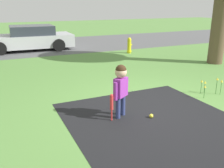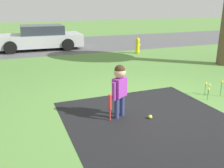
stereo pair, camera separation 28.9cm
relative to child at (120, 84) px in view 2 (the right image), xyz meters
name	(u,v)px [view 2 (the right image)]	position (x,y,z in m)	size (l,w,h in m)	color
ground_plane	(152,106)	(0.89, 0.21, -0.69)	(60.00, 60.00, 0.00)	#5B8C42
street_strip	(65,45)	(0.89, 9.77, -0.69)	(40.00, 6.00, 0.01)	#59595B
child	(120,84)	(0.00, 0.00, 0.00)	(0.38, 0.29, 1.07)	navy
baseball_bat	(110,104)	(-0.24, -0.09, -0.34)	(0.06, 0.06, 0.55)	red
sports_ball	(150,117)	(0.53, -0.31, -0.65)	(0.08, 0.08, 0.08)	yellow
fire_hydrant	(138,46)	(3.47, 5.95, -0.34)	(0.24, 0.22, 0.72)	yellow
parked_car	(39,38)	(-0.56, 8.79, -0.13)	(4.27, 2.16, 1.18)	#B7B7BC
flower_bed	(215,85)	(2.59, 0.21, -0.39)	(0.62, 0.36, 0.43)	#38702D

